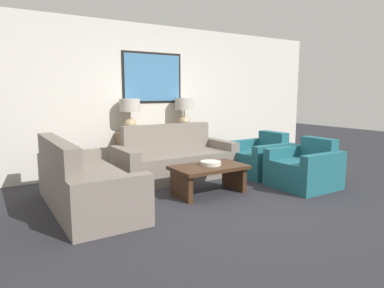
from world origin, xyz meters
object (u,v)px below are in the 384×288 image
console_table (159,151)px  couch_by_back_wall (175,160)px  decorative_bowl (211,163)px  armchair_near_camera (304,170)px  table_lamp_right (184,110)px  couch_by_side (84,185)px  armchair_near_back_wall (260,159)px  coffee_table (209,174)px  table_lamp_left (130,111)px

console_table → couch_by_back_wall: size_ratio=0.76×
decorative_bowl → armchair_near_camera: bearing=-19.7°
armchair_near_camera → console_table: bearing=122.4°
table_lamp_right → couch_by_side: bearing=-148.7°
couch_by_side → armchair_near_back_wall: size_ratio=2.34×
coffee_table → couch_by_side: bearing=169.4°
table_lamp_right → table_lamp_left: bearing=180.0°
coffee_table → armchair_near_camera: size_ratio=1.22×
armchair_near_camera → coffee_table: bearing=161.4°
console_table → couch_by_side: bearing=-141.4°
table_lamp_right → coffee_table: table_lamp_right is taller
couch_by_side → armchair_near_camera: couch_by_side is taller
armchair_near_camera → armchair_near_back_wall: bearing=90.0°
console_table → couch_by_side: 2.21m
table_lamp_left → coffee_table: table_lamp_left is taller
decorative_bowl → armchair_near_camera: 1.49m
table_lamp_right → armchair_near_back_wall: size_ratio=0.68×
table_lamp_left → decorative_bowl: bearing=-72.5°
table_lamp_left → decorative_bowl: 1.88m
table_lamp_right → couch_by_back_wall: size_ratio=0.29×
armchair_near_back_wall → couch_by_side: bearing=-176.8°
couch_by_back_wall → couch_by_side: (-1.72, -0.76, 0.00)m
couch_by_side → armchair_near_back_wall: bearing=3.2°
table_lamp_left → couch_by_back_wall: (0.54, -0.62, -0.82)m
table_lamp_right → coffee_table: 1.97m
couch_by_back_wall → decorative_bowl: 1.07m
table_lamp_right → decorative_bowl: bearing=-108.5°
table_lamp_left → decorative_bowl: (0.53, -1.68, -0.68)m
armchair_near_camera → table_lamp_right: bearing=111.1°
coffee_table → decorative_bowl: bearing=20.9°
armchair_near_back_wall → armchair_near_camera: bearing=-90.0°
couch_by_side → armchair_near_back_wall: couch_by_side is taller
console_table → table_lamp_right: size_ratio=2.61×
console_table → couch_by_side: size_ratio=0.76×
couch_by_side → decorative_bowl: 1.74m
couch_by_back_wall → armchair_near_back_wall: size_ratio=2.34×
couch_by_side → decorative_bowl: (1.71, -0.30, 0.14)m
console_table → armchair_near_back_wall: console_table is taller
armchair_near_back_wall → armchair_near_camera: same height
coffee_table → armchair_near_camera: bearing=-18.6°
table_lamp_left → coffee_table: (0.49, -1.69, -0.82)m
couch_by_side → armchair_near_camera: 3.21m
table_lamp_left → armchair_near_back_wall: 2.42m
couch_by_side → decorative_bowl: couch_by_side is taller
couch_by_back_wall → couch_by_side: 1.89m
table_lamp_left → couch_by_side: bearing=-130.6°
table_lamp_left → couch_by_side: size_ratio=0.29×
couch_by_side → table_lamp_left: bearing=49.4°
couch_by_back_wall → console_table: bearing=90.0°
console_table → table_lamp_right: bearing=0.0°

